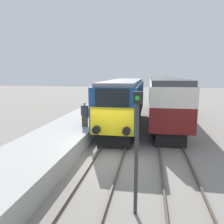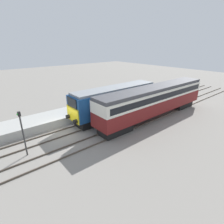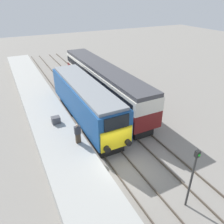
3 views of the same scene
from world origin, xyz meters
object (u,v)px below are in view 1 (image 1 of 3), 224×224
(locomotive, at_px, (124,102))
(passenger_carriage, at_px, (164,95))
(luggage_crate, at_px, (88,112))
(signal_post, at_px, (137,144))
(person_on_platform, at_px, (85,115))

(locomotive, relative_size, passenger_carriage, 0.72)
(passenger_carriage, xyz_separation_m, luggage_crate, (-6.37, -4.09, -1.21))
(passenger_carriage, height_order, signal_post, passenger_carriage)
(locomotive, distance_m, person_on_platform, 4.66)
(signal_post, bearing_deg, person_on_platform, 117.87)
(person_on_platform, bearing_deg, luggage_crate, 102.49)
(signal_post, relative_size, luggage_crate, 5.66)
(locomotive, bearing_deg, signal_post, -81.55)
(person_on_platform, height_order, signal_post, signal_post)
(luggage_crate, bearing_deg, person_on_platform, -77.51)
(passenger_carriage, xyz_separation_m, person_on_platform, (-5.59, -7.63, -0.70))
(person_on_platform, relative_size, luggage_crate, 2.33)
(passenger_carriage, bearing_deg, luggage_crate, -147.30)
(locomotive, xyz_separation_m, signal_post, (1.70, -11.44, 0.19))
(locomotive, height_order, passenger_carriage, passenger_carriage)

